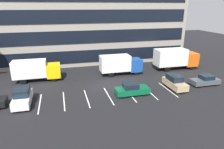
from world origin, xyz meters
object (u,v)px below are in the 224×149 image
at_px(sedan_charcoal, 205,80).
at_px(box_truck_blue, 120,64).
at_px(box_truck_orange, 175,58).
at_px(suv_tan, 175,82).
at_px(suv_white, 22,97).
at_px(sedan_forest, 132,89).
at_px(box_truck_yellow, 36,69).

bearing_deg(sedan_charcoal, box_truck_blue, 143.69).
height_order(box_truck_orange, sedan_charcoal, box_truck_orange).
bearing_deg(suv_tan, suv_white, 179.99).
height_order(sedan_forest, suv_tan, suv_tan).
bearing_deg(sedan_forest, sedan_charcoal, 2.90).
relative_size(suv_tan, sedan_charcoal, 1.00).
bearing_deg(box_truck_blue, suv_white, -151.28).
relative_size(box_truck_yellow, box_truck_blue, 0.99).
height_order(box_truck_yellow, sedan_forest, box_truck_yellow).
height_order(box_truck_yellow, sedan_charcoal, box_truck_yellow).
relative_size(box_truck_blue, sedan_forest, 1.62).
bearing_deg(suv_white, box_truck_blue, 28.72).
distance_m(box_truck_yellow, box_truck_orange, 23.77).
distance_m(box_truck_blue, suv_tan, 9.60).
bearing_deg(suv_white, suv_tan, -0.01).
xyz_separation_m(box_truck_orange, suv_white, (-24.66, -8.22, -1.14)).
xyz_separation_m(box_truck_orange, box_truck_blue, (-10.53, -0.48, -0.25)).
xyz_separation_m(suv_tan, sedan_charcoal, (4.97, -0.01, -0.20)).
xyz_separation_m(box_truck_orange, suv_tan, (-4.94, -8.23, -1.18)).
bearing_deg(box_truck_blue, sedan_forest, -96.45).
bearing_deg(box_truck_yellow, sedan_forest, -34.84).
relative_size(box_truck_yellow, suv_tan, 1.68).
bearing_deg(sedan_charcoal, box_truck_yellow, 161.47).
bearing_deg(suv_white, sedan_forest, -2.59).
distance_m(box_truck_yellow, box_truck_blue, 13.24).
bearing_deg(box_truck_yellow, sedan_charcoal, -18.53).
bearing_deg(suv_white, sedan_charcoal, -0.03).
distance_m(sedan_forest, suv_tan, 6.56).
height_order(box_truck_yellow, box_truck_blue, box_truck_blue).
relative_size(suv_white, suv_tan, 1.04).
xyz_separation_m(box_truck_blue, sedan_charcoal, (10.56, -7.76, -1.14)).
bearing_deg(box_truck_yellow, suv_tan, -22.94).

